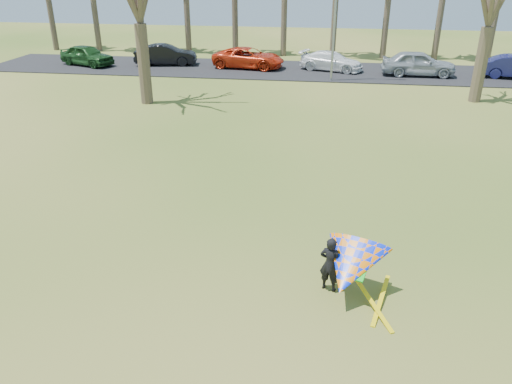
# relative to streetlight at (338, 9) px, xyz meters

# --- Properties ---
(ground) EXTENTS (100.00, 100.00, 0.00)m
(ground) POSITION_rel_streetlight_xyz_m (-2.16, -22.00, -4.46)
(ground) COLOR #295713
(ground) RESTS_ON ground
(parking_strip) EXTENTS (46.00, 7.00, 0.06)m
(parking_strip) POSITION_rel_streetlight_xyz_m (-2.16, 3.00, -4.43)
(parking_strip) COLOR black
(parking_strip) RESTS_ON ground
(streetlight) EXTENTS (2.28, 0.18, 8.00)m
(streetlight) POSITION_rel_streetlight_xyz_m (0.00, 0.00, 0.00)
(streetlight) COLOR gray
(streetlight) RESTS_ON ground
(car_0) EXTENTS (4.63, 3.17, 1.46)m
(car_0) POSITION_rel_streetlight_xyz_m (-18.12, 2.47, -3.67)
(car_0) COLOR #1C471C
(car_0) RESTS_ON parking_strip
(car_1) EXTENTS (4.71, 2.32, 1.48)m
(car_1) POSITION_rel_streetlight_xyz_m (-12.39, 3.44, -3.66)
(car_1) COLOR black
(car_1) RESTS_ON parking_strip
(car_2) EXTENTS (5.40, 3.04, 1.42)m
(car_2) POSITION_rel_streetlight_xyz_m (-6.13, 3.25, -3.69)
(car_2) COLOR red
(car_2) RESTS_ON parking_strip
(car_3) EXTENTS (4.79, 3.08, 1.29)m
(car_3) POSITION_rel_streetlight_xyz_m (-0.20, 3.21, -3.76)
(car_3) COLOR white
(car_3) RESTS_ON parking_strip
(car_4) EXTENTS (4.85, 1.98, 1.65)m
(car_4) POSITION_rel_streetlight_xyz_m (5.60, 2.31, -3.58)
(car_4) COLOR #989FA5
(car_4) RESTS_ON parking_strip
(kite_flyer) EXTENTS (2.13, 2.39, 2.02)m
(kite_flyer) POSITION_rel_streetlight_xyz_m (0.45, -23.12, -3.63)
(kite_flyer) COLOR black
(kite_flyer) RESTS_ON ground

